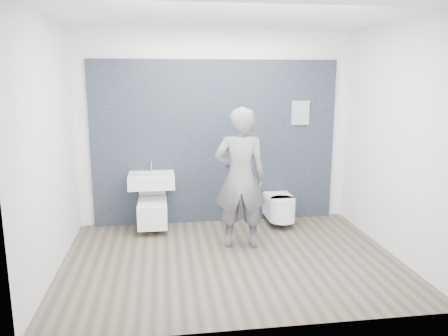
{
  "coord_description": "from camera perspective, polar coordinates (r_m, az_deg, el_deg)",
  "views": [
    {
      "loc": [
        -0.78,
        -4.87,
        2.15
      ],
      "look_at": [
        0.0,
        0.6,
        1.0
      ],
      "focal_mm": 35.0,
      "sensor_mm": 36.0,
      "label": 1
    }
  ],
  "objects": [
    {
      "name": "info_placard",
      "position": [
        6.96,
        9.47,
        -6.4
      ],
      "size": [
        0.27,
        0.03,
        0.36
      ],
      "primitive_type": "cube",
      "color": "silver",
      "rests_on": "ground"
    },
    {
      "name": "tile_wall",
      "position": [
        6.74,
        -1.05,
        -6.84
      ],
      "size": [
        3.6,
        0.06,
        2.4
      ],
      "primitive_type": "cube",
      "color": "black",
      "rests_on": "ground"
    },
    {
      "name": "toilet_rounded",
      "position": [
        6.49,
        7.32,
        -5.11
      ],
      "size": [
        0.38,
        0.64,
        0.34
      ],
      "color": "white",
      "rests_on": "ground"
    },
    {
      "name": "ground",
      "position": [
        5.38,
        0.92,
        -11.81
      ],
      "size": [
        4.0,
        4.0,
        0.0
      ],
      "primitive_type": "plane",
      "color": "brown",
      "rests_on": "ground"
    },
    {
      "name": "room_shell",
      "position": [
        4.94,
        0.99,
        6.99
      ],
      "size": [
        4.0,
        4.0,
        4.0
      ],
      "color": "white",
      "rests_on": "ground"
    },
    {
      "name": "visitor",
      "position": [
        5.5,
        2.13,
        -1.37
      ],
      "size": [
        0.7,
        0.51,
        1.8
      ],
      "primitive_type": "imported",
      "rotation": [
        0.0,
        0.0,
        3.02
      ],
      "color": "slate",
      "rests_on": "ground"
    },
    {
      "name": "toilet_square",
      "position": [
        6.3,
        -9.32,
        -5.59
      ],
      "size": [
        0.41,
        0.59,
        0.75
      ],
      "color": "white",
      "rests_on": "ground"
    },
    {
      "name": "washbasin",
      "position": [
        6.23,
        -9.44,
        -1.55
      ],
      "size": [
        0.64,
        0.48,
        0.48
      ],
      "color": "white",
      "rests_on": "ground"
    }
  ]
}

